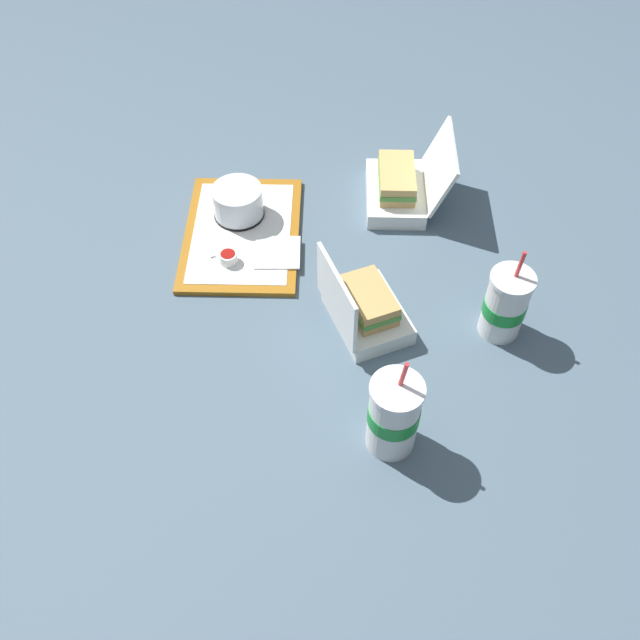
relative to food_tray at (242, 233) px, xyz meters
The scene contains 10 objects.
ground_plane 0.37m from the food_tray, 137.18° to the right, with size 3.20×3.20×0.00m, color #4C6070.
food_tray is the anchor object (origin of this frame).
cake_container 0.07m from the food_tray, 15.40° to the left, with size 0.12×0.12×0.08m.
ketchup_cup 0.10m from the food_tray, behind, with size 0.04×0.04×0.02m.
napkin_stack 0.11m from the food_tray, 123.47° to the right, with size 0.10×0.10×0.00m, color white.
plastic_fork 0.09m from the food_tray, 118.30° to the left, with size 0.11×0.01×0.01m, color white.
clamshell_sandwich_right 0.37m from the food_tray, 127.49° to the right, with size 0.23×0.21×0.17m.
clamshell_sandwich_left 0.39m from the food_tray, 65.87° to the right, with size 0.22×0.21×0.17m.
soda_cup_center 0.62m from the food_tray, 144.14° to the right, with size 0.09×0.09×0.23m.
soda_cup_right 0.61m from the food_tray, 110.74° to the right, with size 0.09×0.09×0.22m.
Camera 1 is at (-0.88, -0.05, 1.15)m, focal length 40.00 mm.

